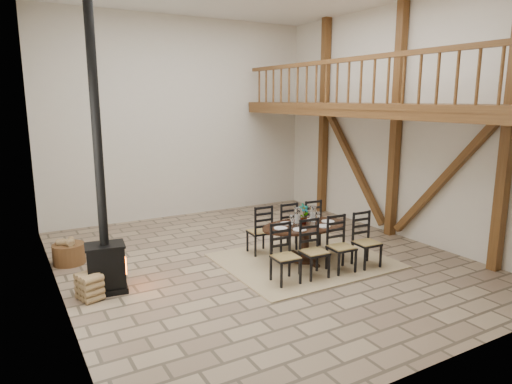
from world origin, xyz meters
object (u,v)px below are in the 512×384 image
wood_stove (103,222)px  dining_table (307,243)px  log_basket (69,253)px  log_stack (89,287)px

wood_stove → dining_table: bearing=-0.3°
dining_table → log_basket: bearing=154.3°
dining_table → wood_stove: (-3.52, 0.50, 0.77)m
dining_table → log_stack: dining_table is taller
wood_stove → log_basket: size_ratio=8.72×
dining_table → wood_stove: wood_stove is taller
dining_table → wood_stove: 3.63m
wood_stove → log_basket: bearing=109.6°
log_stack → wood_stove: bearing=29.5°
dining_table → log_basket: (-3.86, 2.13, -0.16)m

